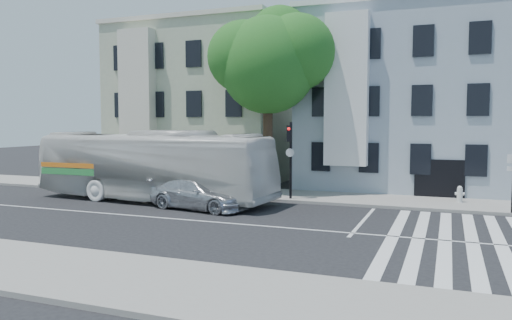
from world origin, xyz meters
The scene contains 11 objects.
ground centered at (0.00, 0.00, 0.00)m, with size 120.00×120.00×0.00m, color black.
sidewalk_far centered at (0.00, 8.00, 0.07)m, with size 80.00×4.00×0.15m, color gray.
sidewalk_near centered at (0.00, -8.00, 0.07)m, with size 80.00×4.00×0.15m, color gray.
building_left centered at (-7.00, 15.00, 5.50)m, with size 12.00×10.00×11.00m, color #A3AB8F.
building_right centered at (7.00, 15.00, 5.50)m, with size 12.00×10.00×11.00m, color #9AA6B7.
street_tree centered at (0.06, 8.74, 7.83)m, with size 7.30×5.90×11.10m.
bus centered at (-4.90, 3.94, 1.90)m, with size 13.62×3.19×3.79m, color silver.
sedan centered at (-1.43, 2.60, 0.75)m, with size 5.18×2.11×1.50m, color silver.
hedge centered at (-4.82, 6.30, 0.50)m, with size 8.50×0.84×0.70m, color #28571C, non-canonical shape.
traffic_signal centered at (2.00, 6.45, 2.73)m, with size 0.44×0.53×4.23m.
fire_hydrant centered at (10.42, 8.47, 0.58)m, with size 0.47×0.27×0.84m.
Camera 1 is at (9.84, -18.77, 4.21)m, focal length 35.00 mm.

